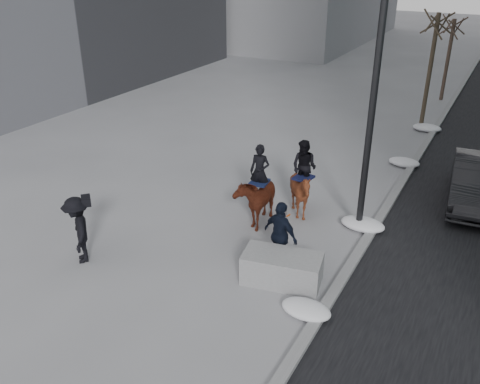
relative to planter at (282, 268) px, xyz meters
The scene contains 12 objects.
ground 1.77m from the planter, behind, with size 120.00×120.00×0.00m, color gray.
curb 9.99m from the planter, 82.70° to the left, with size 0.25×90.00×0.12m, color gray.
planter is the anchor object (origin of this frame).
car_near 7.55m from the planter, 62.20° to the left, with size 1.49×4.27×1.41m, color black.
tree_near 13.49m from the planter, 87.11° to the left, with size 1.20×1.20×5.39m, color #372C20, non-canonical shape.
tree_far 18.77m from the planter, 87.95° to the left, with size 1.20×1.20×4.49m, color #3D3024, non-canonical shape.
mounted_left 3.08m from the planter, 128.05° to the left, with size 0.99×1.84×2.29m.
mounted_right 3.44m from the planter, 105.18° to the left, with size 1.39×1.52×2.31m.
feeder 0.85m from the planter, 118.58° to the left, with size 1.11×1.01×1.75m.
camera_crew 5.11m from the planter, 161.83° to the right, with size 1.27×1.25×1.75m.
lamppost 5.88m from the planter, 76.14° to the left, with size 0.25×2.25×9.09m.
snow_piles 6.31m from the planter, 81.17° to the left, with size 1.24×14.65×0.32m.
Camera 1 is at (5.65, -9.13, 7.18)m, focal length 38.00 mm.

